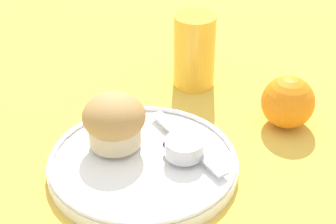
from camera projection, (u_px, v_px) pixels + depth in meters
ground_plane at (155, 169)px, 0.68m from camera, size 3.00×3.00×0.00m
plate at (143, 163)px, 0.67m from camera, size 0.23×0.23×0.02m
muffin at (114, 121)px, 0.67m from camera, size 0.08×0.08×0.07m
cream_ramekin at (184, 147)px, 0.66m from camera, size 0.05×0.05×0.02m
berry_pair at (171, 147)px, 0.67m from camera, size 0.02×0.01×0.01m
butter_knife at (187, 142)px, 0.69m from camera, size 0.15×0.05×0.00m
orange_fruit at (288, 102)px, 0.74m from camera, size 0.07×0.07×0.07m
juice_glass at (194, 51)px, 0.82m from camera, size 0.06×0.06×0.11m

